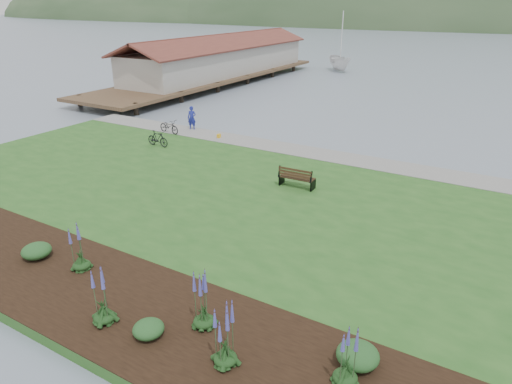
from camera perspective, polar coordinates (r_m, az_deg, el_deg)
ground at (r=23.05m, az=-2.69°, el=-0.14°), size 600.00×600.00×0.00m
lawn at (r=21.47m, az=-5.62°, el=-1.44°), size 34.00×20.00×0.40m
shoreline_path at (r=28.55m, az=4.92°, el=5.29°), size 34.00×2.20×0.03m
garden_bed at (r=14.56m, az=-14.35°, el=-14.07°), size 24.00×4.40×0.04m
pier_pavilion at (r=55.59m, az=-4.57°, el=16.24°), size 8.00×36.00×5.40m
park_bench at (r=22.55m, az=5.07°, el=1.85°), size 1.79×0.78×1.09m
person at (r=33.20m, az=-8.04°, el=9.39°), size 0.84×0.70×1.97m
bicycle_a at (r=32.66m, az=-10.82°, el=8.07°), size 0.92×1.91×0.96m
bicycle_b at (r=29.74m, az=-12.20°, el=6.54°), size 0.52×1.66×1.00m
sailboat at (r=65.52m, az=10.38°, el=14.62°), size 13.27×13.29×24.60m
pannier at (r=31.05m, az=-4.68°, el=6.99°), size 0.18×0.27×0.28m
echium_0 at (r=13.91m, az=-18.73°, el=-12.63°), size 0.62×0.62×2.03m
echium_1 at (r=13.08m, az=-6.67°, el=-13.39°), size 0.62×0.62×2.11m
echium_2 at (r=11.93m, az=-3.92°, el=-17.85°), size 0.62×0.62×1.86m
echium_3 at (r=11.66m, az=11.30°, el=-19.63°), size 0.62×0.62×2.04m
echium_4 at (r=16.66m, az=-21.25°, el=-6.71°), size 0.62×0.62×2.05m
shrub_0 at (r=18.27m, az=-25.75°, el=-6.64°), size 1.03×1.03×0.52m
shrub_1 at (r=13.41m, az=-13.30°, el=-16.32°), size 0.87×0.87×0.44m
shrub_2 at (r=12.51m, az=12.60°, el=-19.29°), size 1.10×1.10×0.55m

